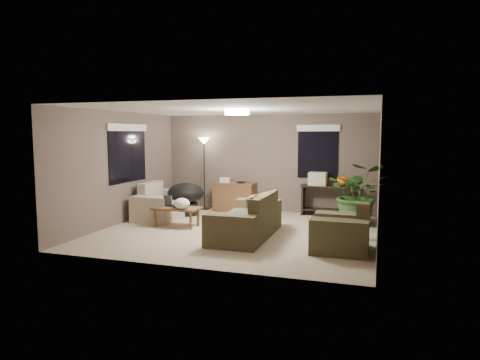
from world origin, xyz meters
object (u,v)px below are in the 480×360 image
(main_sofa, at_px, (248,222))
(floor_lamp, at_px, (204,149))
(papasan_chair, at_px, (186,196))
(houseplant, at_px, (358,200))
(coffee_table, at_px, (177,210))
(console_table, at_px, (328,198))
(cat_scratching_post, at_px, (349,228))
(armchair, at_px, (341,234))
(desk, at_px, (234,197))
(loveseat, at_px, (162,205))

(main_sofa, relative_size, floor_lamp, 1.15)
(main_sofa, bearing_deg, papasan_chair, 141.60)
(houseplant, bearing_deg, floor_lamp, 169.28)
(coffee_table, height_order, papasan_chair, papasan_chair)
(console_table, xyz_separation_m, houseplant, (0.75, -0.80, 0.10))
(floor_lamp, xyz_separation_m, cat_scratching_post, (3.89, -2.13, -1.38))
(armchair, height_order, desk, armchair)
(papasan_chair, bearing_deg, main_sofa, -38.40)
(main_sofa, xyz_separation_m, loveseat, (-2.51, 1.18, 0.00))
(loveseat, xyz_separation_m, floor_lamp, (0.52, 1.39, 1.30))
(loveseat, bearing_deg, console_table, 20.84)
(loveseat, bearing_deg, papasan_chair, 52.87)
(floor_lamp, bearing_deg, cat_scratching_post, -28.70)
(console_table, bearing_deg, armchair, -79.39)
(loveseat, height_order, houseplant, houseplant)
(floor_lamp, relative_size, cat_scratching_post, 3.82)
(console_table, height_order, floor_lamp, floor_lamp)
(main_sofa, xyz_separation_m, coffee_table, (-1.74, 0.40, 0.06))
(coffee_table, bearing_deg, houseplant, 20.67)
(main_sofa, relative_size, desk, 2.00)
(desk, distance_m, floor_lamp, 1.49)
(papasan_chair, bearing_deg, coffee_table, -73.38)
(armchair, relative_size, coffee_table, 1.00)
(loveseat, relative_size, armchair, 1.60)
(console_table, bearing_deg, cat_scratching_post, -73.26)
(papasan_chair, bearing_deg, console_table, 15.31)
(main_sofa, relative_size, cat_scratching_post, 4.40)
(cat_scratching_post, bearing_deg, main_sofa, -167.15)
(main_sofa, xyz_separation_m, armchair, (1.83, -0.49, 0.00))
(houseplant, distance_m, cat_scratching_post, 1.42)
(coffee_table, distance_m, cat_scratching_post, 3.65)
(coffee_table, xyz_separation_m, papasan_chair, (-0.38, 1.29, 0.11))
(armchair, xyz_separation_m, desk, (-2.96, 2.99, 0.08))
(armchair, xyz_separation_m, papasan_chair, (-3.95, 2.17, 0.17))
(desk, xyz_separation_m, papasan_chair, (-1.00, -0.82, 0.09))
(console_table, bearing_deg, desk, -177.51)
(papasan_chair, bearing_deg, cat_scratching_post, -17.25)
(coffee_table, distance_m, houseplant, 4.00)
(houseplant, bearing_deg, main_sofa, -137.85)
(console_table, relative_size, cat_scratching_post, 2.60)
(floor_lamp, height_order, houseplant, floor_lamp)
(coffee_table, relative_size, desk, 0.91)
(floor_lamp, distance_m, houseplant, 4.20)
(armchair, xyz_separation_m, coffee_table, (-3.57, 0.88, 0.06))
(loveseat, bearing_deg, cat_scratching_post, -9.57)
(loveseat, height_order, coffee_table, loveseat)
(armchair, relative_size, papasan_chair, 0.88)
(desk, bearing_deg, loveseat, -136.14)
(papasan_chair, xyz_separation_m, houseplant, (4.12, 0.13, 0.07))
(loveseat, bearing_deg, desk, 43.86)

